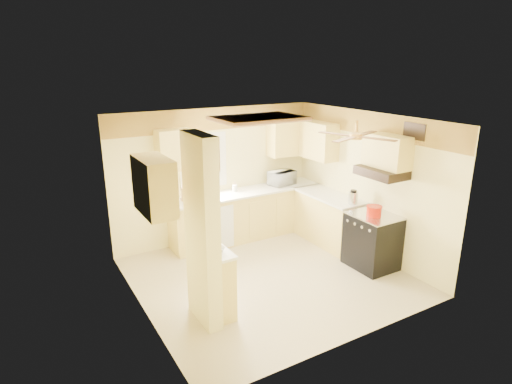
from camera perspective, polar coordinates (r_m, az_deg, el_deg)
floor at (r=6.98m, az=1.72°, el=-11.21°), size 4.00×4.00×0.00m
ceiling at (r=6.19m, az=1.93°, el=9.59°), size 4.00×4.00×0.00m
wall_back at (r=8.08m, az=-5.38°, el=2.28°), size 4.00×0.00×4.00m
wall_front at (r=5.09m, az=13.39°, el=-7.29°), size 4.00×0.00×4.00m
wall_left at (r=5.73m, az=-15.42°, el=-4.62°), size 0.00×3.80×3.80m
wall_right at (r=7.69m, az=14.54°, el=1.02°), size 0.00×3.80×3.80m
wallpaper_border at (r=7.86m, az=-5.53°, el=9.67°), size 4.00×0.02×0.40m
partition_column at (r=5.43m, az=-7.22°, el=-5.32°), size 0.20×0.70×2.50m
partition_ledge at (r=5.86m, az=-4.90°, el=-12.17°), size 0.25×0.55×0.90m
ledge_top at (r=5.65m, az=-5.03°, el=-8.00°), size 0.28×0.58×0.04m
lower_cabinets_back at (r=8.28m, az=-1.20°, el=-3.07°), size 3.00×0.60×0.90m
lower_cabinets_right at (r=8.16m, az=9.67°, el=-3.65°), size 0.60×1.40×0.90m
countertop_back at (r=8.12m, az=-1.19°, el=0.02°), size 3.04×0.64×0.04m
countertop_right at (r=8.00m, az=9.78°, el=-0.51°), size 0.64×1.44×0.04m
dishwasher_panel at (r=7.71m, az=-4.94°, el=-4.87°), size 0.58×0.02×0.80m
window at (r=7.90m, az=-7.04°, el=4.12°), size 0.92×0.02×1.02m
upper_cab_back_left at (r=7.47m, az=-10.86°, el=5.55°), size 0.60×0.35×0.70m
upper_cab_back_right at (r=8.56m, az=4.51°, el=7.26°), size 0.90×0.35×0.70m
upper_cab_right at (r=8.35m, az=7.95°, el=6.90°), size 0.35×1.00×0.70m
upper_cab_left_wall at (r=5.35m, az=-13.41°, el=0.80°), size 0.35×0.75×0.70m
upper_cab_over_stove at (r=7.04m, az=17.08°, el=5.22°), size 0.35×0.76×0.52m
stove at (r=7.36m, az=15.24°, el=-6.29°), size 0.68×0.77×0.92m
range_hood at (r=7.05m, az=16.38°, el=2.54°), size 0.50×0.76×0.14m
poster_menu at (r=5.28m, az=-6.35°, el=0.93°), size 0.02×0.42×0.57m
poster_nashville at (r=5.49m, az=-6.12°, el=-5.59°), size 0.02×0.42×0.57m
ceiling_light_panel at (r=6.67m, az=0.34°, el=9.76°), size 1.35×0.95×0.06m
ceiling_fan at (r=6.29m, az=13.18°, el=7.30°), size 1.15×1.15×0.26m
vent_grate at (r=6.87m, az=20.37°, el=7.60°), size 0.02×0.40×0.25m
microwave at (r=8.51m, az=3.48°, el=1.89°), size 0.55×0.42×0.28m
bowl at (r=5.63m, az=-5.13°, el=-7.59°), size 0.23×0.23×0.05m
dutch_oven at (r=7.12m, az=15.46°, el=-2.44°), size 0.25×0.25×0.17m
kettle at (r=7.54m, az=12.83°, el=-0.72°), size 0.16×0.16×0.25m
dish_rack at (r=7.64m, az=-8.42°, el=-0.51°), size 0.40×0.30×0.22m
utensil_crock at (r=8.08m, az=-2.84°, el=0.53°), size 0.10×0.10×0.19m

